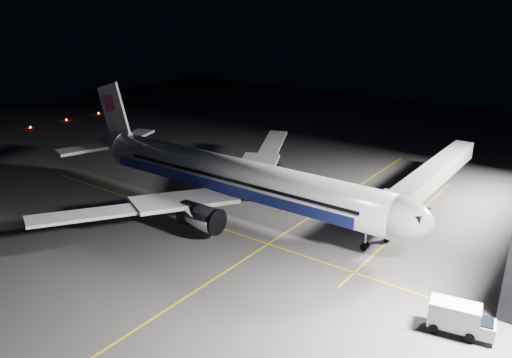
{
  "coord_description": "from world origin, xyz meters",
  "views": [
    {
      "loc": [
        42.53,
        -52.85,
        29.21
      ],
      "look_at": [
        4.08,
        -0.57,
        6.0
      ],
      "focal_mm": 35.0,
      "sensor_mm": 36.0,
      "label": 1
    }
  ],
  "objects_px": {
    "airliner": "(230,176)",
    "service_truck": "(460,318)",
    "safety_cone_a": "(289,183)",
    "jet_bridge": "(428,178)",
    "baggage_tug": "(278,170)",
    "safety_cone_c": "(282,209)",
    "safety_cone_b": "(302,194)"
  },
  "relations": [
    {
      "from": "airliner",
      "to": "jet_bridge",
      "type": "relative_size",
      "value": 1.79
    },
    {
      "from": "service_truck",
      "to": "safety_cone_a",
      "type": "bearing_deg",
      "value": 134.25
    },
    {
      "from": "jet_bridge",
      "to": "safety_cone_a",
      "type": "xyz_separation_m",
      "value": [
        -21.68,
        -4.06,
        -4.33
      ]
    },
    {
      "from": "jet_bridge",
      "to": "safety_cone_b",
      "type": "distance_m",
      "value": 19.13
    },
    {
      "from": "airliner",
      "to": "baggage_tug",
      "type": "xyz_separation_m",
      "value": [
        -3.24,
        17.54,
        -4.37
      ]
    },
    {
      "from": "service_truck",
      "to": "safety_cone_a",
      "type": "xyz_separation_m",
      "value": [
        -34.3,
        24.17,
        -1.33
      ]
    },
    {
      "from": "safety_cone_a",
      "to": "baggage_tug",
      "type": "bearing_deg",
      "value": 142.63
    },
    {
      "from": "airliner",
      "to": "safety_cone_b",
      "type": "distance_m",
      "value": 13.35
    },
    {
      "from": "safety_cone_a",
      "to": "safety_cone_c",
      "type": "distance_m",
      "value": 11.26
    },
    {
      "from": "service_truck",
      "to": "safety_cone_c",
      "type": "relative_size",
      "value": 11.85
    },
    {
      "from": "jet_bridge",
      "to": "airliner",
      "type": "bearing_deg",
      "value": -141.96
    },
    {
      "from": "baggage_tug",
      "to": "safety_cone_a",
      "type": "xyz_separation_m",
      "value": [
        4.64,
        -3.54,
        -0.54
      ]
    },
    {
      "from": "baggage_tug",
      "to": "airliner",
      "type": "bearing_deg",
      "value": -70.02
    },
    {
      "from": "airliner",
      "to": "service_truck",
      "type": "height_order",
      "value": "airliner"
    },
    {
      "from": "jet_bridge",
      "to": "baggage_tug",
      "type": "distance_m",
      "value": 26.6
    },
    {
      "from": "jet_bridge",
      "to": "safety_cone_b",
      "type": "xyz_separation_m",
      "value": [
        -17.23,
        -7.09,
        -4.3
      ]
    },
    {
      "from": "jet_bridge",
      "to": "baggage_tug",
      "type": "bearing_deg",
      "value": -178.88
    },
    {
      "from": "jet_bridge",
      "to": "safety_cone_a",
      "type": "distance_m",
      "value": 22.48
    },
    {
      "from": "baggage_tug",
      "to": "safety_cone_c",
      "type": "bearing_deg",
      "value": -44.59
    },
    {
      "from": "baggage_tug",
      "to": "safety_cone_c",
      "type": "height_order",
      "value": "baggage_tug"
    },
    {
      "from": "safety_cone_b",
      "to": "jet_bridge",
      "type": "bearing_deg",
      "value": 22.37
    },
    {
      "from": "service_truck",
      "to": "safety_cone_b",
      "type": "xyz_separation_m",
      "value": [
        -29.86,
        21.13,
        -1.31
      ]
    },
    {
      "from": "airliner",
      "to": "safety_cone_b",
      "type": "xyz_separation_m",
      "value": [
        5.84,
        10.96,
        -4.88
      ]
    },
    {
      "from": "airliner",
      "to": "service_truck",
      "type": "bearing_deg",
      "value": -15.9
    },
    {
      "from": "jet_bridge",
      "to": "service_truck",
      "type": "xyz_separation_m",
      "value": [
        12.62,
        -28.22,
        -2.99
      ]
    },
    {
      "from": "jet_bridge",
      "to": "safety_cone_c",
      "type": "xyz_separation_m",
      "value": [
        -16.51,
        -14.06,
        -4.32
      ]
    },
    {
      "from": "airliner",
      "to": "safety_cone_c",
      "type": "height_order",
      "value": "airliner"
    },
    {
      "from": "service_truck",
      "to": "safety_cone_b",
      "type": "bearing_deg",
      "value": 134.13
    },
    {
      "from": "airliner",
      "to": "safety_cone_c",
      "type": "xyz_separation_m",
      "value": [
        6.56,
        4.0,
        -4.9
      ]
    },
    {
      "from": "service_truck",
      "to": "baggage_tug",
      "type": "height_order",
      "value": "service_truck"
    },
    {
      "from": "airliner",
      "to": "baggage_tug",
      "type": "relative_size",
      "value": 23.34
    },
    {
      "from": "airliner",
      "to": "jet_bridge",
      "type": "xyz_separation_m",
      "value": [
        23.08,
        18.06,
        -0.58
      ]
    }
  ]
}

